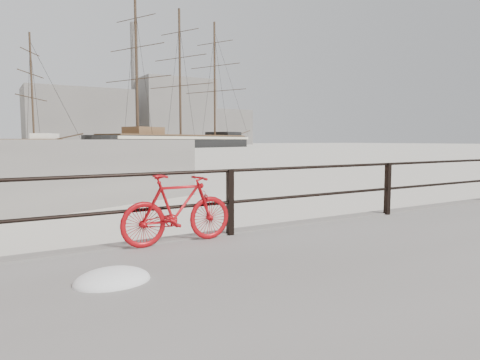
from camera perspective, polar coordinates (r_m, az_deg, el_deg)
name	(u,v)px	position (r m, az deg, el deg)	size (l,w,h in m)	color
ground	(380,231)	(8.95, 18.17, -6.44)	(400.00, 400.00, 0.00)	white
guardrail	(388,189)	(8.73, 19.08, -1.11)	(28.00, 0.10, 1.00)	black
bicycle	(178,209)	(5.99, -8.30, -3.83)	(1.61, 0.24, 0.97)	#A90B11
barque_black	(181,148)	(101.09, -7.89, 4.28)	(58.15, 19.03, 33.04)	black
industrial_west	(78,118)	(148.31, -20.75, 7.79)	(32.00, 18.00, 18.00)	gray
industrial_mid	(174,113)	(163.16, -8.78, 8.87)	(26.00, 20.00, 24.00)	gray
industrial_east	(222,127)	(177.32, -2.43, 7.02)	(20.00, 16.00, 14.00)	gray
smokestack	(135,85)	(164.39, -13.81, 12.26)	(2.80, 2.80, 44.00)	gray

